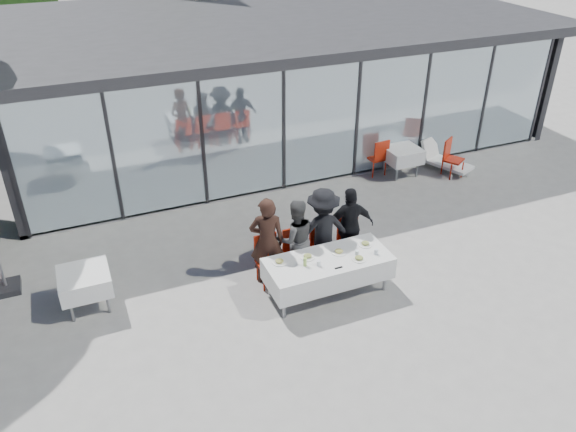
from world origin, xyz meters
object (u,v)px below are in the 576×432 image
at_px(spare_chair_a, 451,156).
at_px(spare_table_right, 402,154).
at_px(diner_chair_c, 322,244).
at_px(plate_extra, 359,258).
at_px(diner_chair_d, 349,238).
at_px(plate_d, 365,244).
at_px(diner_chair_b, 296,251).
at_px(lounger, 442,159).
at_px(plate_c, 339,252).
at_px(folded_eyeglasses, 339,268).
at_px(plate_a, 279,262).
at_px(dining_table, 328,268).
at_px(diner_c, 323,230).
at_px(plate_b, 308,256).
at_px(juice_bottle, 305,262).
at_px(diner_d, 350,226).
at_px(diner_b, 295,239).
at_px(diner_chair_a, 268,257).
at_px(spare_table_left, 85,282).
at_px(spare_chair_b, 379,156).
at_px(diner_a, 267,241).

bearing_deg(spare_chair_a, spare_table_right, 154.98).
height_order(diner_chair_c, plate_extra, diner_chair_c).
relative_size(diner_chair_c, diner_chair_d, 1.00).
distance_m(plate_d, plate_extra, 0.50).
bearing_deg(diner_chair_b, spare_chair_a, 24.45).
relative_size(diner_chair_b, lounger, 0.67).
distance_m(plate_c, folded_eyeglasses, 0.47).
relative_size(diner_chair_d, spare_table_right, 1.13).
xyz_separation_m(diner_chair_d, plate_a, (-1.69, -0.53, 0.24)).
bearing_deg(dining_table, plate_extra, -25.61).
xyz_separation_m(diner_c, lounger, (4.88, 2.85, -0.60)).
bearing_deg(plate_b, diner_chair_b, 88.30).
bearing_deg(juice_bottle, diner_c, 47.88).
distance_m(diner_chair_c, plate_c, 0.70).
bearing_deg(diner_chair_b, diner_d, 0.54).
distance_m(spare_table_right, spare_chair_a, 1.24).
xyz_separation_m(diner_c, diner_chair_c, (-0.00, -0.01, -0.32)).
bearing_deg(diner_b, diner_chair_c, -174.36).
height_order(diner_b, plate_extra, diner_b).
bearing_deg(diner_c, diner_chair_c, 97.37).
relative_size(diner_chair_a, spare_chair_a, 1.00).
relative_size(spare_table_left, spare_chair_b, 0.88).
bearing_deg(diner_chair_d, juice_bottle, -149.06).
bearing_deg(diner_chair_b, dining_table, -67.26).
bearing_deg(juice_bottle, diner_chair_c, 47.49).
relative_size(dining_table, juice_bottle, 14.13).
bearing_deg(diner_chair_a, folded_eyeglasses, -49.49).
xyz_separation_m(juice_bottle, spare_table_left, (-3.61, 1.29, -0.28)).
bearing_deg(diner_chair_a, spare_chair_b, 36.63).
bearing_deg(spare_chair_b, plate_b, -134.68).
bearing_deg(folded_eyeglasses, spare_chair_b, 51.84).
xyz_separation_m(diner_d, plate_c, (-0.58, -0.67, -0.03)).
distance_m(plate_a, lounger, 6.89).
bearing_deg(plate_b, diner_d, 26.81).
xyz_separation_m(plate_d, spare_table_left, (-4.91, 1.12, -0.22)).
relative_size(plate_a, spare_table_right, 0.30).
height_order(diner_c, spare_table_left, diner_c).
xyz_separation_m(diner_chair_a, plate_a, (0.03, -0.53, 0.24)).
relative_size(juice_bottle, lounger, 0.11).
relative_size(diner_b, plate_b, 6.22).
relative_size(diner_b, lounger, 1.09).
height_order(spare_table_right, spare_chair_a, spare_chair_a).
height_order(diner_b, diner_chair_b, diner_b).
distance_m(diner_b, spare_chair_b, 4.82).
distance_m(plate_b, folded_eyeglasses, 0.62).
height_order(diner_chair_a, plate_extra, diner_chair_a).
bearing_deg(plate_d, diner_a, 159.92).
bearing_deg(plate_c, diner_chair_a, 149.94).
bearing_deg(folded_eyeglasses, lounger, 37.71).
xyz_separation_m(dining_table, juice_bottle, (-0.48, -0.03, 0.29)).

